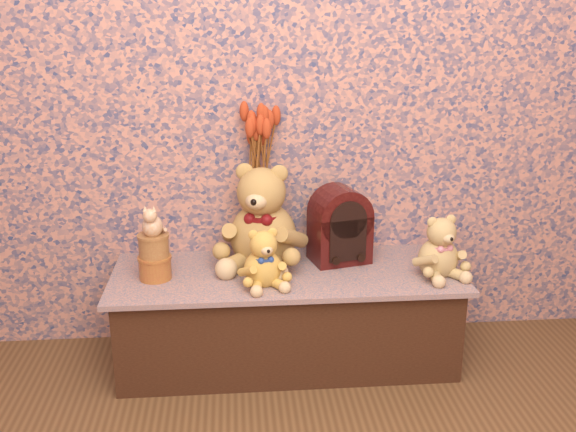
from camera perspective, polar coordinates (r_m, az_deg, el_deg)
name	(u,v)px	position (r m, az deg, el deg)	size (l,w,h in m)	color
display_shelf	(287,316)	(2.62, -0.09, -8.69)	(1.34, 0.52, 0.38)	#3C587C
teddy_large	(263,210)	(2.55, -2.19, 0.49)	(0.34, 0.41, 0.43)	#AE8443
teddy_medium	(263,255)	(2.38, -2.21, -3.37)	(0.18, 0.22, 0.23)	#BB8834
teddy_small	(439,243)	(2.53, 12.99, -2.31)	(0.20, 0.24, 0.25)	tan
cathedral_radio	(340,224)	(2.60, 4.53, -0.72)	(0.22, 0.16, 0.31)	#340909
ceramic_vase	(259,231)	(2.66, -2.56, -1.31)	(0.13, 0.13, 0.21)	tan
dried_stalks	(258,149)	(2.57, -2.66, 5.84)	(0.24, 0.24, 0.47)	#BC3E1E
biscuit_tin_lower	(155,268)	(2.50, -11.46, -4.43)	(0.12, 0.12, 0.09)	gold
biscuit_tin_upper	(154,246)	(2.47, -11.58, -2.58)	(0.11, 0.11, 0.09)	tan
cat_figurine	(152,219)	(2.44, -11.74, -0.28)	(0.09, 0.10, 0.12)	silver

